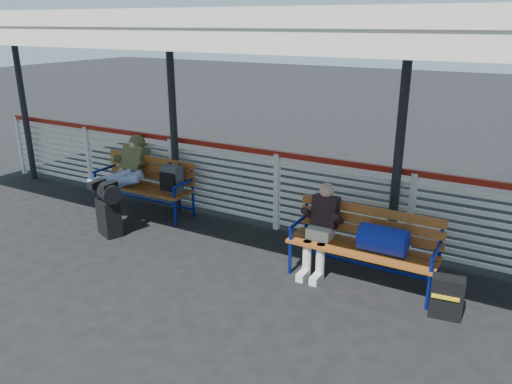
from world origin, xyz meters
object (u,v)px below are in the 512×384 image
Objects in this scene: bench_right at (373,239)px; suitcase_side at (447,297)px; traveler_man at (122,175)px; luggage_stack at (108,206)px; bench_left at (153,179)px; companion_person at (321,228)px.

bench_right is 3.83× the size of suitcase_side.
traveler_man is (-4.20, 0.18, 0.12)m from bench_right.
bench_left is (-0.02, 1.03, 0.13)m from luggage_stack.
bench_left is 1.10× the size of traveler_man.
traveler_man is (-0.32, -0.35, 0.12)m from bench_left.
bench_right is 1.57× the size of companion_person.
bench_left is at bearing 47.26° from traveler_man.
bench_left is 3.91m from bench_right.
bench_left is at bearing 172.17° from bench_right.
companion_person reaches higher than bench_right.
traveler_man is at bearing 176.83° from companion_person.
traveler_man is 1.43× the size of companion_person.
luggage_stack is at bearing -63.30° from traveler_man.
suitcase_side is at bearing -18.32° from bench_right.
traveler_man is (-0.35, 0.69, 0.25)m from luggage_stack.
traveler_man is 3.47× the size of suitcase_side.
companion_person reaches higher than suitcase_side.
luggage_stack is at bearing -172.59° from bench_right.
bench_left is 1.57× the size of companion_person.
traveler_man reaches higher than companion_person.
bench_left is at bearing 162.54° from suitcase_side.
traveler_man is 3.54m from companion_person.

